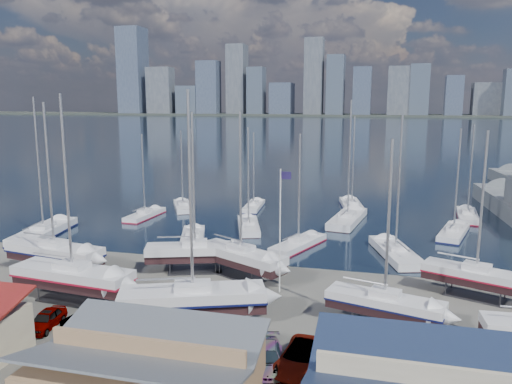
# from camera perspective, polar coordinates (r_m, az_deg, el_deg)

# --- Properties ---
(ground) EXTENTS (1400.00, 1400.00, 0.00)m
(ground) POSITION_cam_1_polar(r_m,az_deg,el_deg) (44.96, -2.90, -12.14)
(ground) COLOR #605E59
(ground) RESTS_ON ground
(water) EXTENTS (1400.00, 600.00, 0.40)m
(water) POSITION_cam_1_polar(r_m,az_deg,el_deg) (350.28, 12.47, 7.23)
(water) COLOR #192B3B
(water) RESTS_ON ground
(far_shore) EXTENTS (1400.00, 80.00, 2.20)m
(far_shore) POSITION_cam_1_polar(r_m,az_deg,el_deg) (609.97, 13.40, 8.52)
(far_shore) COLOR #2D332D
(far_shore) RESTS_ON ground
(skyline) EXTENTS (639.14, 43.80, 107.69)m
(skyline) POSITION_cam_1_polar(r_m,az_deg,el_deg) (604.13, 12.78, 12.14)
(skyline) COLOR #475166
(skyline) RESTS_ON far_shore
(shed_grey) EXTENTS (12.60, 8.40, 4.17)m
(shed_grey) POSITION_cam_1_polar(r_m,az_deg,el_deg) (30.66, -12.40, -19.26)
(shed_grey) COLOR #8C6B4C
(shed_grey) RESTS_ON ground
(sailboat_cradle_0) EXTENTS (10.97, 4.51, 17.11)m
(sailboat_cradle_0) POSITION_cam_1_polar(r_m,az_deg,el_deg) (54.69, -22.03, -6.41)
(sailboat_cradle_0) COLOR #2D2D33
(sailboat_cradle_0) RESTS_ON ground
(sailboat_cradle_1) EXTENTS (11.36, 4.18, 17.80)m
(sailboat_cradle_1) POSITION_cam_1_polar(r_m,az_deg,el_deg) (46.73, -20.22, -9.06)
(sailboat_cradle_1) COLOR #2D2D33
(sailboat_cradle_1) RESTS_ON ground
(sailboat_cradle_2) EXTENTS (10.27, 5.83, 16.15)m
(sailboat_cradle_2) POSITION_cam_1_polar(r_m,az_deg,el_deg) (51.52, -6.99, -6.78)
(sailboat_cradle_2) COLOR #2D2D33
(sailboat_cradle_2) RESTS_ON ground
(sailboat_cradle_3) EXTENTS (11.63, 6.97, 18.02)m
(sailboat_cradle_3) POSITION_cam_1_polar(r_m,az_deg,el_deg) (39.55, -7.23, -12.03)
(sailboat_cradle_3) COLOR #2D2D33
(sailboat_cradle_3) RESTS_ON ground
(sailboat_cradle_4) EXTENTS (10.10, 7.08, 16.22)m
(sailboat_cradle_4) POSITION_cam_1_polar(r_m,az_deg,el_deg) (49.58, -1.73, -7.39)
(sailboat_cradle_4) COLOR #2D2D33
(sailboat_cradle_4) RESTS_ON ground
(sailboat_cradle_5) EXTENTS (9.25, 4.77, 14.52)m
(sailboat_cradle_5) POSITION_cam_1_polar(r_m,az_deg,el_deg) (40.10, 14.48, -12.25)
(sailboat_cradle_5) COLOR #2D2D33
(sailboat_cradle_5) RESTS_ON ground
(sailboat_cradle_6) EXTENTS (9.38, 5.76, 14.78)m
(sailboat_cradle_6) POSITION_cam_1_polar(r_m,az_deg,el_deg) (48.57, 23.85, -8.78)
(sailboat_cradle_6) COLOR #2D2D33
(sailboat_cradle_6) RESTS_ON ground
(sailboat_moored_0) EXTENTS (5.37, 12.81, 18.56)m
(sailboat_moored_0) POSITION_cam_1_polar(r_m,az_deg,el_deg) (70.28, -23.08, -4.40)
(sailboat_moored_0) COLOR black
(sailboat_moored_0) RESTS_ON water
(sailboat_moored_1) EXTENTS (2.98, 8.87, 13.06)m
(sailboat_moored_1) POSITION_cam_1_polar(r_m,az_deg,el_deg) (76.59, -12.57, -2.65)
(sailboat_moored_1) COLOR black
(sailboat_moored_1) RESTS_ON water
(sailboat_moored_2) EXTENTS (6.20, 8.92, 13.24)m
(sailboat_moored_2) POSITION_cam_1_polar(r_m,az_deg,el_deg) (81.47, -8.36, -1.73)
(sailboat_moored_2) COLOR black
(sailboat_moored_2) RESTS_ON water
(sailboat_moored_3) EXTENTS (5.72, 10.15, 14.63)m
(sailboat_moored_3) POSITION_cam_1_polar(r_m,az_deg,el_deg) (62.58, -7.25, -5.40)
(sailboat_moored_3) COLOR black
(sailboat_moored_3) RESTS_ON water
(sailboat_moored_4) EXTENTS (5.52, 9.92, 14.44)m
(sailboat_moored_4) POSITION_cam_1_polar(r_m,az_deg,el_deg) (67.92, -0.86, -4.04)
(sailboat_moored_4) COLOR black
(sailboat_moored_4) RESTS_ON water
(sailboat_moored_5) EXTENTS (3.10, 8.79, 12.89)m
(sailboat_moored_5) POSITION_cam_1_polar(r_m,az_deg,el_deg) (80.80, -0.26, -1.73)
(sailboat_moored_5) COLOR black
(sailboat_moored_5) RESTS_ON water
(sailboat_moored_6) EXTENTS (5.82, 9.78, 14.14)m
(sailboat_moored_6) POSITION_cam_1_polar(r_m,az_deg,el_deg) (59.86, 4.87, -6.08)
(sailboat_moored_6) COLOR black
(sailboat_moored_6) RESTS_ON water
(sailboat_moored_7) EXTENTS (5.10, 12.42, 18.21)m
(sailboat_moored_7) POSITION_cam_1_polar(r_m,az_deg,el_deg) (72.71, 10.41, -3.25)
(sailboat_moored_7) COLOR black
(sailboat_moored_7) RESTS_ON water
(sailboat_moored_8) EXTENTS (4.92, 10.78, 15.57)m
(sailboat_moored_8) POSITION_cam_1_polar(r_m,az_deg,el_deg) (82.34, 10.88, -1.69)
(sailboat_moored_8) COLOR black
(sailboat_moored_8) RESTS_ON water
(sailboat_moored_9) EXTENTS (6.18, 11.31, 16.45)m
(sailboat_moored_9) POSITION_cam_1_polar(r_m,az_deg,el_deg) (58.34, 15.64, -6.85)
(sailboat_moored_9) COLOR black
(sailboat_moored_9) RESTS_ON water
(sailboat_moored_10) EXTENTS (5.22, 10.08, 14.51)m
(sailboat_moored_10) POSITION_cam_1_polar(r_m,az_deg,el_deg) (69.57, 21.64, -4.45)
(sailboat_moored_10) COLOR black
(sailboat_moored_10) RESTS_ON water
(sailboat_moored_11) EXTENTS (3.49, 9.94, 14.58)m
(sailboat_moored_11) POSITION_cam_1_polar(r_m,az_deg,el_deg) (80.36, 23.00, -2.63)
(sailboat_moored_11) COLOR black
(sailboat_moored_11) RESTS_ON water
(car_a) EXTENTS (2.14, 4.27, 1.40)m
(car_a) POSITION_cam_1_polar(r_m,az_deg,el_deg) (42.60, -22.86, -13.27)
(car_a) COLOR gray
(car_a) RESTS_ON ground
(car_b) EXTENTS (4.71, 2.28, 1.49)m
(car_b) POSITION_cam_1_polar(r_m,az_deg,el_deg) (40.18, -18.43, -14.36)
(car_b) COLOR gray
(car_b) RESTS_ON ground
(car_c) EXTENTS (3.34, 6.01, 1.59)m
(car_c) POSITION_cam_1_polar(r_m,az_deg,el_deg) (34.16, 5.17, -18.35)
(car_c) COLOR gray
(car_c) RESTS_ON ground
(car_d) EXTENTS (3.15, 5.31, 1.44)m
(car_d) POSITION_cam_1_polar(r_m,az_deg,el_deg) (34.16, 1.31, -18.45)
(car_d) COLOR gray
(car_d) RESTS_ON ground
(flagpole) EXTENTS (1.01, 0.12, 11.36)m
(flagpole) POSITION_cam_1_polar(r_m,az_deg,el_deg) (44.50, 2.87, -3.56)
(flagpole) COLOR white
(flagpole) RESTS_ON ground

